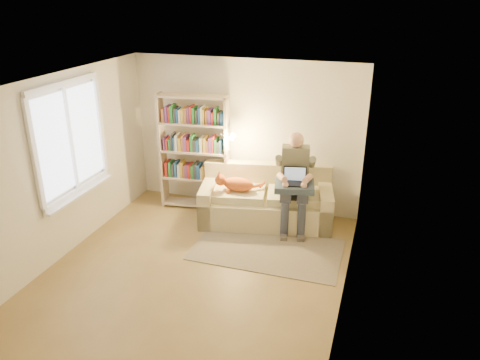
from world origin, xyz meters
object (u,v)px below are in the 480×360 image
(cat, at_px, (234,184))
(bookshelf, at_px, (194,147))
(laptop, at_px, (297,179))
(person, at_px, (295,177))
(sofa, at_px, (266,202))

(cat, bearing_deg, bookshelf, 143.52)
(cat, height_order, laptop, laptop)
(cat, xyz_separation_m, laptop, (1.02, 0.04, 0.19))
(person, bearing_deg, sofa, 160.43)
(person, relative_size, cat, 2.12)
(sofa, xyz_separation_m, person, (0.47, -0.07, 0.55))
(laptop, bearing_deg, sofa, 148.01)
(sofa, xyz_separation_m, cat, (-0.48, -0.24, 0.37))
(sofa, bearing_deg, cat, -165.26)
(laptop, bearing_deg, person, 104.86)
(laptop, relative_size, bookshelf, 0.20)
(laptop, distance_m, bookshelf, 1.92)
(person, bearing_deg, bookshelf, 161.42)
(sofa, height_order, bookshelf, bookshelf)
(sofa, distance_m, person, 0.73)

